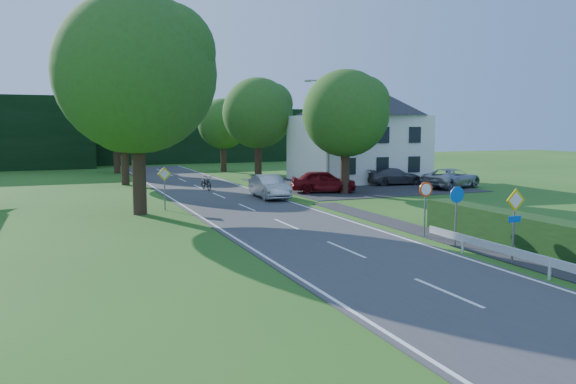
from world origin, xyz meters
name	(u,v)px	position (x,y,z in m)	size (l,w,h in m)	color
road	(271,218)	(0.00, 20.00, 0.02)	(7.00, 80.00, 0.04)	#3B3B3E
parking_pad	(354,185)	(12.00, 33.00, 0.02)	(14.00, 16.00, 0.04)	#232325
line_edge_left	(209,222)	(-3.25, 20.00, 0.04)	(0.12, 80.00, 0.01)	white
line_edge_right	(328,214)	(3.25, 20.00, 0.04)	(0.12, 80.00, 0.01)	white
line_centre	(271,218)	(0.00, 20.00, 0.04)	(0.12, 80.00, 0.01)	white
tree_main	(137,104)	(-6.00, 24.00, 5.82)	(9.40, 9.40, 11.64)	#2A5218
tree_left_far	(124,131)	(-5.00, 40.00, 4.29)	(7.00, 7.00, 8.58)	#2A5218
tree_right_far	(258,128)	(7.00, 42.00, 4.54)	(7.40, 7.40, 9.09)	#2A5218
tree_left_back	(116,133)	(-4.50, 52.00, 4.04)	(6.60, 6.60, 8.07)	#2A5218
tree_right_back	(223,135)	(6.00, 50.00, 3.78)	(6.20, 6.20, 7.56)	#2A5218
tree_right_mid	(345,132)	(8.50, 28.00, 4.29)	(7.00, 7.00, 8.58)	#2A5218
treeline_right	(205,136)	(8.00, 66.00, 3.50)	(30.00, 5.00, 7.00)	black
house_white	(358,130)	(14.00, 36.00, 4.41)	(10.60, 8.40, 8.60)	white
streetlight	(327,129)	(8.06, 30.00, 4.46)	(2.03, 0.18, 8.00)	slate
sign_priority_right	(515,212)	(4.30, 7.98, 1.80)	(0.78, 0.09, 2.59)	slate
sign_roundabout	(457,204)	(4.30, 10.98, 1.67)	(0.64, 0.08, 2.37)	slate
sign_speed_limit	(426,196)	(4.30, 12.97, 1.77)	(0.64, 0.11, 2.37)	slate
sign_priority_left	(164,180)	(-4.50, 24.98, 1.72)	(0.78, 0.09, 2.44)	slate
moving_car	(269,187)	(2.70, 27.53, 0.79)	(1.59, 4.55, 1.50)	#BBBCC0
motorcycle	(206,183)	(0.06, 33.75, 0.58)	(0.71, 2.05, 1.08)	black
parked_car_red	(324,181)	(7.37, 29.05, 0.82)	(1.85, 4.60, 1.57)	maroon
parked_car_grey	(394,176)	(14.91, 31.68, 0.71)	(1.88, 4.62, 1.34)	#4B4A4F
parked_car_silver_b	(451,178)	(17.63, 28.00, 0.77)	(2.43, 5.27, 1.46)	#AAA8AF
parasol	(320,170)	(9.96, 35.00, 1.11)	(2.34, 2.38, 2.14)	red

